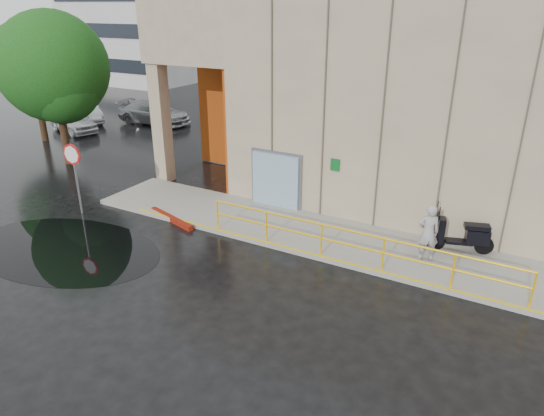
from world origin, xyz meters
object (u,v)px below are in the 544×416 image
Objects in this scene: scooter at (463,226)px; car_a at (73,121)px; person at (428,233)px; stop_sign at (73,163)px; tree_near at (55,72)px; car_b at (86,111)px; car_c at (154,113)px; tree_far at (31,66)px; red_curb at (171,219)px.

car_a is at bearing 149.97° from scooter.
person is 23.18m from car_a.
tree_near is (-5.34, 3.92, 2.43)m from stop_sign.
stop_sign is 0.64× the size of car_b.
stop_sign is at bearing -153.09° from car_c.
tree_far is at bearing 165.83° from stop_sign.
person is 25.40m from car_b.
stop_sign is at bearing -101.89° from car_b.
stop_sign is at bearing -31.15° from tree_far.
car_c is (2.71, 4.11, 0.04)m from car_a.
tree_far reaches higher than car_a.
stop_sign is 16.13m from car_b.
tree_far reaches higher than car_c.
tree_near reaches higher than car_c.
tree_near is at bearing -169.43° from car_c.
tree_near is (-17.35, 1.52, 3.34)m from person.
tree_far is (-2.45, -6.41, 3.43)m from car_c.
tree_near reaches higher than red_curb.
stop_sign is at bearing -17.00° from person.
red_curb is 0.37× the size of tree_far.
scooter is 23.73m from car_a.
tree_near is 5.26m from tree_far.
person is at bearing -89.23° from car_a.
tree_far reaches higher than person.
tree_near is at bearing -33.31° from person.
scooter is 0.52× the size of car_a.
car_c is 0.70× the size of tree_near.
tree_near reaches higher than car_b.
scooter is 0.29× the size of tree_near.
red_curb is 0.61× the size of car_a.
scooter is 0.84× the size of red_curb.
car_b is 0.59× the size of tree_near.
scooter reaches higher than car_c.
car_b is (-24.80, 7.32, -0.34)m from scooter.
car_a is 4.17m from tree_far.
car_c is (-19.68, 10.13, -0.32)m from person.
tree_far is (1.86, -4.62, 3.45)m from car_b.
car_a is 4.92m from car_c.
car_b is at bearing 50.42° from car_a.
stop_sign is 1.11× the size of red_curb.
scooter is 23.30m from tree_far.
car_a is at bearing 142.09° from car_c.
stop_sign reaches higher than car_a.
car_b is (-1.60, 2.32, 0.02)m from car_a.
car_c is at bearing 69.12° from tree_far.
car_c is 9.64m from tree_near.
car_c is at bearing 134.01° from red_curb.
scooter is 22.43m from car_c.
red_curb is 0.34× the size of tree_near.
red_curb is 18.13m from car_b.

